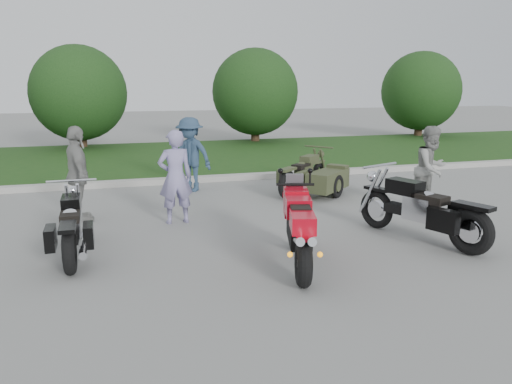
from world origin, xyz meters
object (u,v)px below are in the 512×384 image
object	(u,v)px
cruiser_right	(426,213)
person_back	(78,174)
cruiser_sidecar	(317,178)
sportbike_red	(299,227)
cruiser_left	(72,229)
person_denim	(190,155)
person_stripe	(175,177)
person_grey	(431,168)

from	to	relation	value
cruiser_right	person_back	world-z (taller)	person_back
cruiser_sidecar	person_back	world-z (taller)	person_back
sportbike_red	cruiser_left	size ratio (longest dim) A/B	0.93
cruiser_right	person_denim	bearing A→B (deg)	100.73
person_back	cruiser_left	bearing A→B (deg)	167.72
cruiser_sidecar	person_stripe	world-z (taller)	person_stripe
person_denim	person_back	world-z (taller)	person_back
cruiser_left	person_back	bearing A→B (deg)	88.90
cruiser_right	cruiser_sidecar	size ratio (longest dim) A/B	1.24
person_denim	cruiser_right	bearing A→B (deg)	-16.25
cruiser_sidecar	person_denim	xyz separation A→B (m)	(-2.76, 1.31, 0.49)
cruiser_left	person_back	distance (m)	2.16
cruiser_sidecar	person_denim	distance (m)	3.09
cruiser_left	person_denim	size ratio (longest dim) A/B	1.26
person_grey	cruiser_left	bearing A→B (deg)	169.76
sportbike_red	person_grey	xyz separation A→B (m)	(3.82, 2.37, 0.27)
sportbike_red	cruiser_right	xyz separation A→B (m)	(2.44, 0.51, -0.10)
sportbike_red	cruiser_sidecar	world-z (taller)	sportbike_red
sportbike_red	person_back	world-z (taller)	person_back
cruiser_right	cruiser_sidecar	bearing A→B (deg)	74.39
cruiser_left	person_stripe	distance (m)	2.34
sportbike_red	cruiser_left	distance (m)	3.40
sportbike_red	cruiser_sidecar	distance (m)	4.74
person_denim	person_grey	bearing A→B (deg)	6.77
cruiser_left	cruiser_right	distance (m)	5.62
sportbike_red	person_denim	size ratio (longest dim) A/B	1.18
sportbike_red	cruiser_left	bearing A→B (deg)	172.96
cruiser_left	cruiser_right	bearing A→B (deg)	-9.23
person_stripe	person_back	xyz separation A→B (m)	(-1.74, 0.62, 0.03)
cruiser_sidecar	person_grey	world-z (taller)	person_grey
person_back	cruiser_right	bearing A→B (deg)	-129.84
sportbike_red	person_grey	size ratio (longest dim) A/B	1.21
sportbike_red	cruiser_sidecar	bearing A→B (deg)	79.80
cruiser_left	person_denim	distance (m)	4.91
cruiser_left	person_back	size ratio (longest dim) A/B	1.24
cruiser_left	person_stripe	xyz separation A→B (m)	(1.75, 1.49, 0.44)
cruiser_sidecar	person_grey	size ratio (longest dim) A/B	1.13
cruiser_sidecar	person_back	size ratio (longest dim) A/B	1.08
sportbike_red	cruiser_right	world-z (taller)	sportbike_red
cruiser_right	cruiser_left	bearing A→B (deg)	150.77
person_grey	person_denim	world-z (taller)	person_denim
cruiser_right	person_stripe	bearing A→B (deg)	127.93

